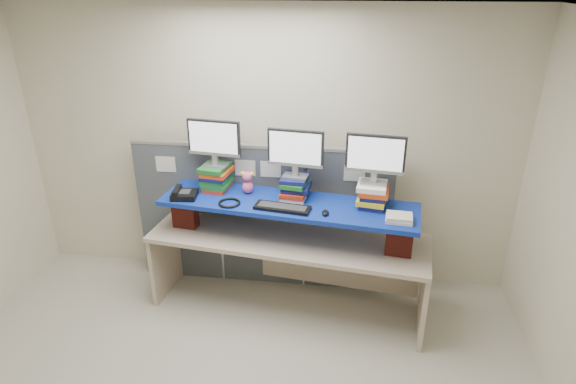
# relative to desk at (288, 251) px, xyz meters

# --- Properties ---
(room) EXTENTS (5.00, 4.00, 2.80)m
(room) POSITION_rel_desk_xyz_m (-0.32, -1.38, 0.77)
(room) COLOR beige
(room) RESTS_ON ground
(cubicle_partition) EXTENTS (2.60, 0.06, 1.53)m
(cubicle_partition) POSITION_rel_desk_xyz_m (-0.32, 0.40, 0.14)
(cubicle_partition) COLOR #3D4248
(cubicle_partition) RESTS_ON ground
(desk) EXTENTS (2.66, 1.07, 0.79)m
(desk) POSITION_rel_desk_xyz_m (0.00, 0.00, 0.00)
(desk) COLOR #BCA88F
(desk) RESTS_ON ground
(brick_pier_left) EXTENTS (0.24, 0.15, 0.31)m
(brick_pier_left) POSITION_rel_desk_xyz_m (-1.00, 0.08, 0.31)
(brick_pier_left) COLOR maroon
(brick_pier_left) RESTS_ON desk
(brick_pier_right) EXTENTS (0.24, 0.15, 0.31)m
(brick_pier_right) POSITION_rel_desk_xyz_m (0.99, -0.18, 0.31)
(brick_pier_right) COLOR maroon
(brick_pier_right) RESTS_ON desk
(blue_board) EXTENTS (2.38, 0.87, 0.04)m
(blue_board) POSITION_rel_desk_xyz_m (0.00, 0.00, 0.49)
(blue_board) COLOR navy
(blue_board) RESTS_ON brick_pier_left
(book_stack_left) EXTENTS (0.30, 0.34, 0.24)m
(book_stack_left) POSITION_rel_desk_xyz_m (-0.71, 0.21, 0.63)
(book_stack_left) COLOR #B02A14
(book_stack_left) RESTS_ON blue_board
(book_stack_center) EXTENTS (0.28, 0.32, 0.20)m
(book_stack_center) POSITION_rel_desk_xyz_m (0.05, 0.11, 0.61)
(book_stack_center) COLOR white
(book_stack_center) RESTS_ON blue_board
(book_stack_right) EXTENTS (0.30, 0.33, 0.21)m
(book_stack_right) POSITION_rel_desk_xyz_m (0.75, 0.02, 0.62)
(book_stack_right) COLOR #11164C
(book_stack_right) RESTS_ON blue_board
(monitor_left) EXTENTS (0.50, 0.17, 0.44)m
(monitor_left) POSITION_rel_desk_xyz_m (-0.71, 0.21, 1.00)
(monitor_left) COLOR #949498
(monitor_left) RESTS_ON book_stack_left
(monitor_center) EXTENTS (0.50, 0.17, 0.44)m
(monitor_center) POSITION_rel_desk_xyz_m (0.05, 0.11, 0.96)
(monitor_center) COLOR #949498
(monitor_center) RESTS_ON book_stack_center
(monitor_right) EXTENTS (0.50, 0.17, 0.44)m
(monitor_right) POSITION_rel_desk_xyz_m (0.74, 0.02, 0.97)
(monitor_right) COLOR #949498
(monitor_right) RESTS_ON book_stack_right
(keyboard) EXTENTS (0.51, 0.24, 0.03)m
(keyboard) POSITION_rel_desk_xyz_m (-0.03, -0.15, 0.53)
(keyboard) COLOR black
(keyboard) RESTS_ON blue_board
(mouse) EXTENTS (0.09, 0.12, 0.03)m
(mouse) POSITION_rel_desk_xyz_m (0.35, -0.20, 0.53)
(mouse) COLOR black
(mouse) RESTS_ON blue_board
(desk_phone) EXTENTS (0.24, 0.22, 0.09)m
(desk_phone) POSITION_rel_desk_xyz_m (-0.96, -0.03, 0.55)
(desk_phone) COLOR black
(desk_phone) RESTS_ON blue_board
(headset) EXTENTS (0.20, 0.20, 0.02)m
(headset) POSITION_rel_desk_xyz_m (-0.51, -0.11, 0.52)
(headset) COLOR black
(headset) RESTS_ON blue_board
(plush_toy) EXTENTS (0.13, 0.09, 0.22)m
(plush_toy) POSITION_rel_desk_xyz_m (-0.40, 0.15, 0.62)
(plush_toy) COLOR #E0558A
(plush_toy) RESTS_ON blue_board
(binder_stack) EXTENTS (0.23, 0.19, 0.05)m
(binder_stack) POSITION_rel_desk_xyz_m (0.96, -0.24, 0.54)
(binder_stack) COLOR beige
(binder_stack) RESTS_ON blue_board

